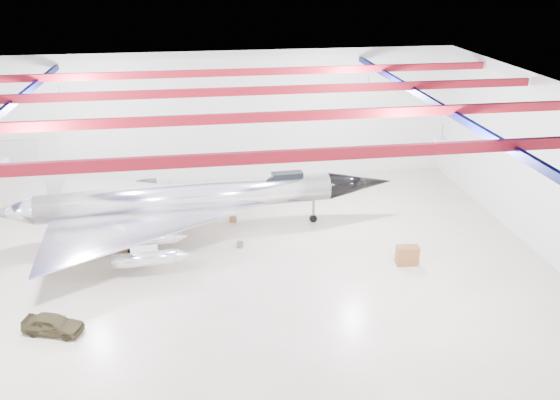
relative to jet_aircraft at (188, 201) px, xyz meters
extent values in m
plane|color=#B8AA92|center=(2.56, -5.04, -2.48)|extent=(40.00, 40.00, 0.00)
plane|color=silver|center=(2.56, 9.96, 3.02)|extent=(40.00, 0.00, 40.00)
plane|color=silver|center=(22.56, -5.04, 3.02)|extent=(0.00, 30.00, 30.00)
plane|color=#0A0F38|center=(2.56, -5.04, 8.52)|extent=(40.00, 40.00, 0.00)
cube|color=maroon|center=(2.56, -14.04, 7.92)|extent=(39.50, 0.25, 0.50)
cube|color=maroon|center=(2.56, -8.04, 7.92)|extent=(39.50, 0.25, 0.50)
cube|color=maroon|center=(2.56, -2.04, 7.92)|extent=(39.50, 0.25, 0.50)
cube|color=maroon|center=(2.56, 3.96, 7.92)|extent=(39.50, 0.25, 0.50)
cube|color=#0C114A|center=(14.56, -5.04, 7.62)|extent=(0.25, 29.50, 0.40)
cube|color=silver|center=(-7.44, -11.04, 7.22)|extent=(0.55, 0.55, 0.25)
cube|color=silver|center=(12.56, -11.04, 7.22)|extent=(0.55, 0.55, 0.25)
cube|color=silver|center=(-7.44, 0.96, 7.22)|extent=(0.55, 0.55, 0.25)
cube|color=silver|center=(12.56, 0.96, 7.22)|extent=(0.55, 0.55, 0.25)
cylinder|color=silver|center=(0.05, 0.00, 0.29)|extent=(19.82, 3.16, 1.97)
cone|color=black|center=(12.37, 0.75, 0.29)|extent=(5.04, 2.27, 1.97)
cone|color=silver|center=(-11.27, -0.68, 0.29)|extent=(3.07, 2.15, 1.97)
cube|color=silver|center=(-10.29, -0.62, 2.85)|extent=(2.77, 0.29, 4.44)
cube|color=black|center=(6.95, 0.42, 1.32)|extent=(2.21, 0.92, 0.49)
cylinder|color=silver|center=(-2.57, -5.59, -1.09)|extent=(3.80, 1.11, 0.89)
cylinder|color=silver|center=(-2.72, -3.13, -1.09)|extent=(3.80, 1.11, 0.89)
cylinder|color=silver|center=(-3.08, 2.78, -1.09)|extent=(3.80, 1.11, 0.89)
cylinder|color=silver|center=(-3.23, 5.24, -1.09)|extent=(3.80, 1.11, 0.89)
cylinder|color=#59595B|center=(8.92, 0.54, -1.59)|extent=(0.18, 0.18, 1.78)
cylinder|color=black|center=(8.92, 0.54, -2.20)|extent=(0.56, 0.25, 0.55)
cylinder|color=#59595B|center=(-3.74, -2.70, -1.59)|extent=(0.18, 0.18, 1.78)
cylinder|color=black|center=(-3.74, -2.70, -2.20)|extent=(0.56, 0.25, 0.55)
cylinder|color=#59595B|center=(-4.03, 2.23, -1.59)|extent=(0.18, 0.18, 1.78)
cylinder|color=black|center=(-4.03, 2.23, -2.20)|extent=(0.56, 0.25, 0.55)
imported|color=#37311B|center=(-6.97, -10.17, -1.94)|extent=(3.36, 2.17, 1.07)
cube|color=brown|center=(13.53, -6.27, -1.85)|extent=(1.42, 0.78, 1.26)
cube|color=olive|center=(-4.39, -1.91, -2.27)|extent=(0.68, 0.59, 0.42)
cube|color=maroon|center=(-0.79, 4.79, -2.32)|extent=(0.55, 0.51, 0.31)
cylinder|color=#59595B|center=(3.30, -2.49, -2.28)|extent=(0.47, 0.47, 0.38)
cube|color=olive|center=(3.11, 1.51, -2.29)|extent=(0.55, 0.45, 0.37)
cube|color=#59595B|center=(-2.51, 2.20, -2.36)|extent=(0.37, 0.32, 0.23)
cylinder|color=#59595B|center=(4.32, 5.26, -2.32)|extent=(0.40, 0.40, 0.31)
camera|label=1|loc=(1.18, -34.65, 15.25)|focal=35.00mm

